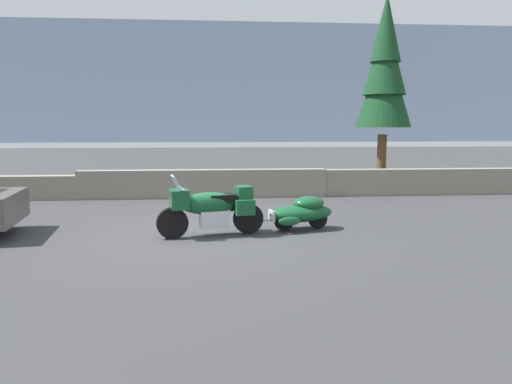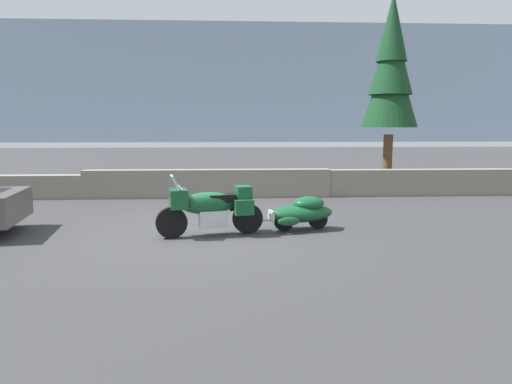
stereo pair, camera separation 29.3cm
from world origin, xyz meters
name	(u,v)px [view 1 (the left image)]	position (x,y,z in m)	size (l,w,h in m)	color
ground_plane	(197,235)	(0.00, 0.00, 0.00)	(80.00, 80.00, 0.00)	#38383A
stone_guard_wall	(206,184)	(0.07, 5.38, 0.43)	(24.00, 0.52, 0.92)	gray
distant_ridgeline	(214,99)	(0.00, 95.39, 8.00)	(240.00, 80.00, 16.00)	#8C9EB7
touring_motorcycle	(211,207)	(0.30, -0.10, 0.62)	(2.29, 1.04, 1.33)	black
car_shaped_trailer	(302,212)	(2.34, 0.35, 0.41)	(2.23, 1.02, 0.76)	black
pine_tree_tall	(385,69)	(6.49, 6.92, 4.36)	(2.00, 2.00, 6.96)	brown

